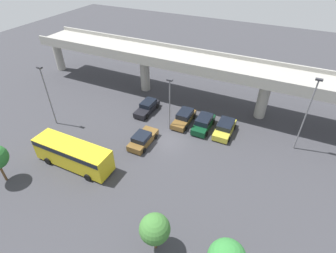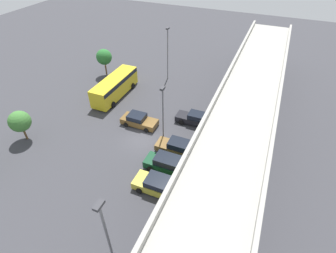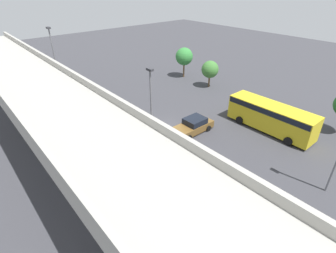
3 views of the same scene
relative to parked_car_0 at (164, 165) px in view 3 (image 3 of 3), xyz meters
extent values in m
plane|color=#38383D|center=(5.61, -4.87, -0.73)|extent=(118.17, 118.17, 0.00)
cube|color=#9E9B93|center=(5.61, 5.77, 5.42)|extent=(55.15, 6.04, 0.90)
cube|color=#9E9B93|center=(5.61, 2.90, 6.15)|extent=(55.15, 0.30, 0.55)
cube|color=#9E9B93|center=(5.61, 8.65, 6.15)|extent=(55.15, 0.30, 0.55)
cylinder|color=#9E9B93|center=(-3.58, 5.77, 2.12)|extent=(1.49, 1.49, 5.70)
cylinder|color=#9E9B93|center=(14.80, 5.77, 2.12)|extent=(1.49, 1.49, 5.70)
cube|color=black|center=(0.00, -0.12, -0.18)|extent=(1.73, 4.84, 0.73)
cube|color=black|center=(0.00, 0.31, 0.51)|extent=(1.59, 2.43, 0.63)
cylinder|color=black|center=(0.89, -1.61, -0.39)|extent=(0.22, 0.67, 0.67)
cylinder|color=black|center=(-0.89, -1.61, -0.39)|extent=(0.22, 0.67, 0.67)
cylinder|color=black|center=(0.89, 1.38, -0.39)|extent=(0.22, 0.67, 0.67)
cylinder|color=black|center=(-0.89, 1.38, -0.39)|extent=(0.22, 0.67, 0.67)
cube|color=brown|center=(3.05, -6.45, -0.20)|extent=(1.90, 4.61, 0.73)
cube|color=black|center=(3.05, -6.78, 0.47)|extent=(1.75, 2.12, 0.60)
cylinder|color=black|center=(2.07, -5.02, -0.43)|extent=(0.22, 0.60, 0.60)
cylinder|color=black|center=(4.02, -5.02, -0.43)|extent=(0.22, 0.60, 0.60)
cylinder|color=black|center=(2.07, -7.88, -0.43)|extent=(0.22, 0.60, 0.60)
cylinder|color=black|center=(4.02, -7.88, -0.43)|extent=(0.22, 0.60, 0.60)
cube|color=brown|center=(5.82, -0.27, -0.19)|extent=(1.82, 4.81, 0.68)
cube|color=black|center=(5.82, 0.08, 0.51)|extent=(1.67, 2.56, 0.72)
cylinder|color=black|center=(6.75, -1.76, -0.37)|extent=(0.22, 0.72, 0.72)
cylinder|color=black|center=(4.89, -1.76, -0.37)|extent=(0.22, 0.72, 0.72)
cylinder|color=black|center=(6.75, 1.22, -0.37)|extent=(0.22, 0.72, 0.72)
cylinder|color=black|center=(4.89, 1.22, -0.37)|extent=(0.22, 0.72, 0.72)
cube|color=#0C381E|center=(8.65, -0.33, -0.14)|extent=(1.85, 4.66, 0.80)
cube|color=black|center=(8.65, -0.21, 0.62)|extent=(1.70, 2.65, 0.73)
cylinder|color=black|center=(9.60, -1.77, -0.38)|extent=(0.22, 0.69, 0.69)
cylinder|color=black|center=(7.70, -1.77, -0.38)|extent=(0.22, 0.69, 0.69)
cylinder|color=black|center=(9.60, 1.12, -0.38)|extent=(0.22, 0.69, 0.69)
cylinder|color=black|center=(7.70, 1.12, -0.38)|extent=(0.22, 0.69, 0.69)
cube|color=gold|center=(11.44, -0.12, -0.18)|extent=(1.97, 4.67, 0.76)
cube|color=black|center=(11.44, 0.14, 0.51)|extent=(1.81, 2.66, 0.62)
cylinder|color=black|center=(12.45, -1.56, -0.42)|extent=(0.22, 0.62, 0.62)
cylinder|color=black|center=(10.44, -1.56, -0.42)|extent=(0.22, 0.62, 0.62)
cylinder|color=black|center=(12.45, 1.33, -0.42)|extent=(0.22, 0.62, 0.62)
cylinder|color=black|center=(10.44, 1.33, -0.42)|extent=(0.22, 0.62, 0.62)
cube|color=gold|center=(-1.90, -12.95, 0.80)|extent=(9.05, 2.47, 2.60)
cube|color=black|center=(-1.90, -12.95, 1.73)|extent=(8.87, 2.52, 0.57)
cylinder|color=black|center=(0.91, -11.69, -0.31)|extent=(0.85, 0.29, 0.85)
cylinder|color=black|center=(0.91, -14.21, -0.31)|extent=(0.85, 0.29, 0.85)
cylinder|color=black|center=(-4.70, -11.69, -0.31)|extent=(0.85, 0.29, 0.85)
cylinder|color=black|center=(-4.70, -14.21, -0.31)|extent=(0.85, 0.29, 0.85)
cylinder|color=slate|center=(4.71, -2.43, 2.79)|extent=(0.16, 0.16, 7.04)
cube|color=#333338|center=(4.71, -2.43, 6.41)|extent=(0.70, 0.35, 0.20)
cylinder|color=slate|center=(19.85, 0.64, 3.76)|extent=(0.16, 0.16, 8.97)
cube|color=#333338|center=(19.85, 0.64, 8.34)|extent=(0.70, 0.35, 0.20)
cylinder|color=brown|center=(10.67, -17.58, 0.07)|extent=(0.24, 0.24, 1.59)
sphere|color=#3D7533|center=(10.67, -17.58, 1.90)|extent=(2.45, 2.45, 2.45)
cylinder|color=brown|center=(16.30, -17.81, 0.35)|extent=(0.24, 0.24, 2.16)
sphere|color=#337F38|center=(16.30, -17.81, 2.59)|extent=(2.71, 2.71, 2.71)
camera|label=1|loc=(16.57, -27.45, 20.14)|focal=28.00mm
camera|label=2|loc=(25.86, 7.04, 19.93)|focal=28.00mm
camera|label=3|loc=(-13.22, 10.86, 13.42)|focal=28.00mm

